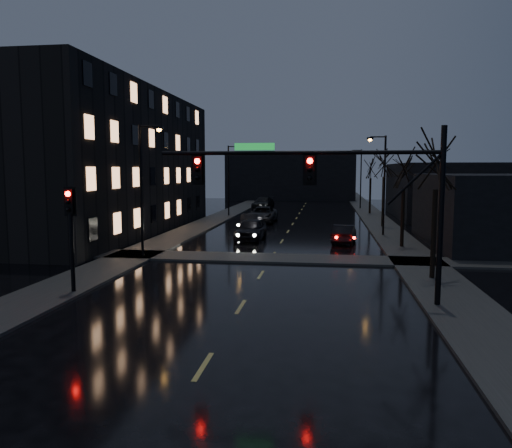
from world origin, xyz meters
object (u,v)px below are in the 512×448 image
(oncoming_car_d, at_px, (263,203))
(lead_car, at_px, (344,234))
(oncoming_car_a, at_px, (251,229))
(oncoming_car_c, at_px, (263,214))
(oncoming_car_b, at_px, (249,222))

(oncoming_car_d, distance_m, lead_car, 32.12)
(oncoming_car_a, bearing_deg, lead_car, -3.10)
(lead_car, bearing_deg, oncoming_car_d, -64.37)
(oncoming_car_c, distance_m, oncoming_car_d, 17.17)
(oncoming_car_a, height_order, lead_car, oncoming_car_a)
(oncoming_car_a, height_order, oncoming_car_c, oncoming_car_a)
(oncoming_car_c, bearing_deg, lead_car, -59.81)
(oncoming_car_b, xyz_separation_m, lead_car, (8.07, -6.78, -0.02))
(oncoming_car_a, distance_m, oncoming_car_c, 12.89)
(oncoming_car_a, distance_m, lead_car, 7.02)
(oncoming_car_d, bearing_deg, oncoming_car_c, -76.31)
(oncoming_car_a, xyz_separation_m, oncoming_car_c, (-0.72, 12.87, -0.04))
(oncoming_car_a, relative_size, oncoming_car_c, 0.86)
(oncoming_car_d, bearing_deg, oncoming_car_a, -77.99)
(oncoming_car_d, xyz_separation_m, lead_car, (9.84, -30.57, -0.13))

